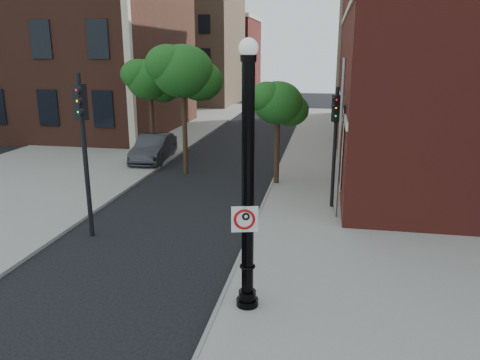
% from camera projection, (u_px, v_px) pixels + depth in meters
% --- Properties ---
extents(ground, '(120.00, 120.00, 0.00)m').
position_uv_depth(ground, '(128.00, 311.00, 10.86)').
color(ground, black).
rests_on(ground, ground).
extents(sidewalk_right, '(8.00, 60.00, 0.12)m').
position_uv_depth(sidewalk_right, '(364.00, 196.00, 19.27)').
color(sidewalk_right, gray).
rests_on(sidewalk_right, ground).
extents(sidewalk_left, '(10.00, 50.00, 0.12)m').
position_uv_depth(sidewalk_left, '(111.00, 146.00, 29.49)').
color(sidewalk_left, gray).
rests_on(sidewalk_left, ground).
extents(curb_edge, '(0.10, 60.00, 0.14)m').
position_uv_depth(curb_edge, '(269.00, 191.00, 19.96)').
color(curb_edge, gray).
rests_on(curb_edge, ground).
extents(victorian_building, '(18.60, 14.60, 17.95)m').
position_uv_depth(victorian_building, '(49.00, 10.00, 34.07)').
color(victorian_building, '#5A2E21').
rests_on(victorian_building, ground).
extents(bg_building_tan_a, '(12.00, 12.00, 12.00)m').
position_uv_depth(bg_building_tan_a, '(184.00, 50.00, 53.08)').
color(bg_building_tan_a, '#836547').
rests_on(bg_building_tan_a, ground).
extents(bg_building_red, '(12.00, 12.00, 10.00)m').
position_uv_depth(bg_building_red, '(213.00, 57.00, 66.61)').
color(bg_building_red, maroon).
rests_on(bg_building_red, ground).
extents(lamppost, '(0.52, 0.52, 6.09)m').
position_uv_depth(lamppost, '(248.00, 195.00, 10.18)').
color(lamppost, black).
rests_on(lamppost, ground).
extents(no_parking_sign, '(0.58, 0.17, 0.59)m').
position_uv_depth(no_parking_sign, '(245.00, 219.00, 10.17)').
color(no_parking_sign, white).
rests_on(no_parking_sign, ground).
extents(parked_car, '(1.91, 4.57, 1.47)m').
position_uv_depth(parked_car, '(154.00, 148.00, 25.42)').
color(parked_car, '#2B2C30').
rests_on(parked_car, ground).
extents(traffic_signal_left, '(0.42, 0.46, 5.21)m').
position_uv_depth(traffic_signal_left, '(83.00, 129.00, 14.35)').
color(traffic_signal_left, black).
rests_on(traffic_signal_left, ground).
extents(traffic_signal_right, '(0.37, 0.41, 4.60)m').
position_uv_depth(traffic_signal_right, '(335.00, 129.00, 17.02)').
color(traffic_signal_right, black).
rests_on(traffic_signal_right, ground).
extents(utility_pole, '(0.11, 0.11, 5.63)m').
position_uv_depth(utility_pole, '(340.00, 142.00, 15.99)').
color(utility_pole, '#999999').
rests_on(utility_pole, ground).
extents(street_tree_a, '(3.42, 3.09, 6.16)m').
position_uv_depth(street_tree_a, '(184.00, 73.00, 21.86)').
color(street_tree_a, black).
rests_on(street_tree_a, ground).
extents(street_tree_b, '(3.02, 2.73, 5.44)m').
position_uv_depth(street_tree_b, '(151.00, 81.00, 25.23)').
color(street_tree_b, black).
rests_on(street_tree_b, ground).
extents(street_tree_c, '(2.56, 2.31, 4.61)m').
position_uv_depth(street_tree_c, '(279.00, 104.00, 20.14)').
color(street_tree_c, black).
rests_on(street_tree_c, ground).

